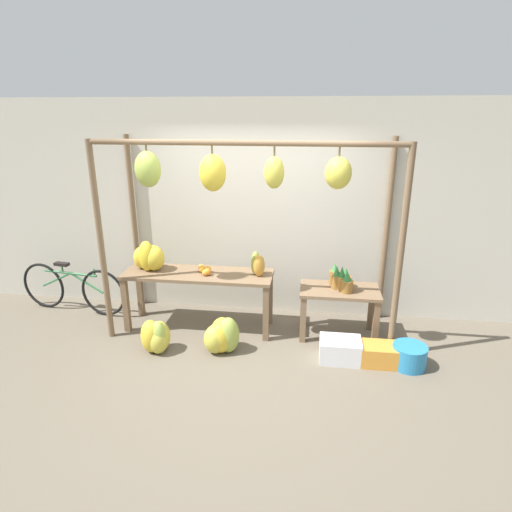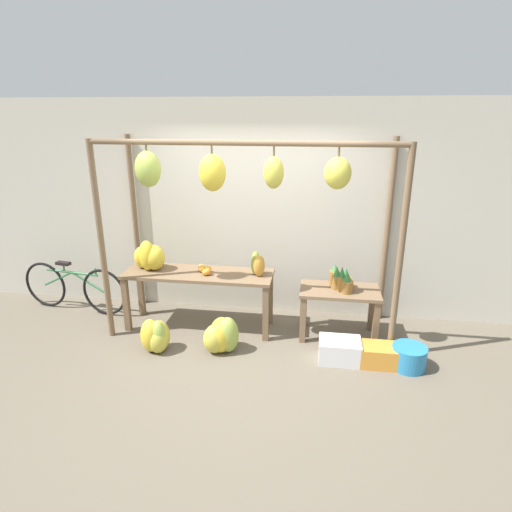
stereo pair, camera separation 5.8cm
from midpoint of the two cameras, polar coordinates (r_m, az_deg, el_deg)
name	(u,v)px [view 2 (the right image)]	position (r m, az deg, el deg)	size (l,w,h in m)	color
ground_plane	(237,368)	(4.78, -2.21, -14.69)	(20.00, 20.00, 0.00)	#665B4C
shop_wall_back	(257,210)	(5.64, 0.44, 6.14)	(8.00, 0.08, 2.80)	beige
stall_awning	(238,193)	(4.70, -2.06, 8.45)	(3.40, 1.12, 2.36)	brown
display_table_main	(198,281)	(5.37, -7.37, -3.32)	(1.85, 0.56, 0.74)	brown
display_table_side	(339,299)	(5.26, 11.34, -5.70)	(0.94, 0.53, 0.62)	brown
banana_pile_on_table	(150,257)	(5.50, -13.72, -0.11)	(0.50, 0.38, 0.38)	gold
orange_pile	(205,270)	(5.29, -6.50, -1.81)	(0.20, 0.24, 0.09)	orange
pineapple_cluster	(341,280)	(5.19, 11.62, -3.14)	(0.27, 0.36, 0.29)	#B27F38
banana_pile_ground_left	(156,337)	(5.09, -12.83, -10.45)	(0.40, 0.36, 0.40)	#9EB247
banana_pile_ground_right	(222,336)	(4.98, -4.28, -10.58)	(0.48, 0.41, 0.43)	#9EB247
fruit_crate_white	(340,350)	(4.93, 11.42, -12.22)	(0.45, 0.33, 0.25)	silver
blue_bucket	(409,357)	(5.01, 20.03, -12.55)	(0.37, 0.37, 0.25)	teal
parked_bicycle	(74,287)	(6.37, -22.87, -3.86)	(1.60, 0.26, 0.70)	black
papaya_pile	(257,264)	(5.14, 0.50, -1.13)	(0.20, 0.21, 0.29)	#93A33D
fruit_crate_purple	(379,355)	(4.97, 16.35, -12.55)	(0.41, 0.29, 0.23)	orange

